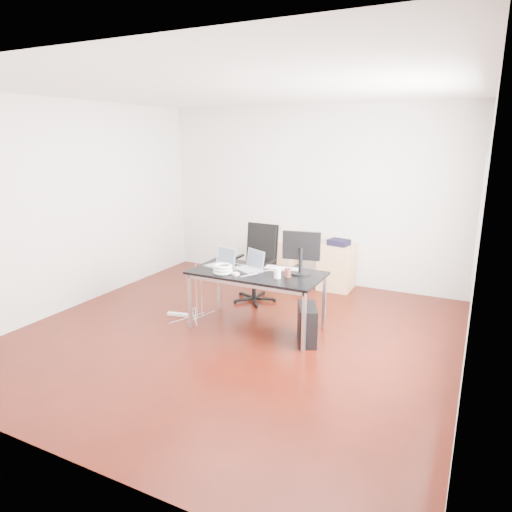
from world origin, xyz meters
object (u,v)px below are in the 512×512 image
at_px(desk, 257,276).
at_px(office_chair, 257,259).
at_px(filing_cabinet_right, 337,267).
at_px(pc_tower, 307,324).
at_px(filing_cabinet_left, 281,260).

bearing_deg(desk, office_chair, 116.15).
xyz_separation_m(desk, filing_cabinet_right, (0.43, 1.94, -0.33)).
height_order(desk, pc_tower, desk).
height_order(office_chair, filing_cabinet_left, office_chair).
xyz_separation_m(desk, office_chair, (-0.47, 0.95, -0.07)).
distance_m(desk, filing_cabinet_left, 2.04).
bearing_deg(pc_tower, office_chair, 113.48).
bearing_deg(desk, pc_tower, -8.28).
height_order(desk, filing_cabinet_right, desk).
bearing_deg(office_chair, filing_cabinet_right, 50.39).
distance_m(desk, filing_cabinet_right, 2.02).
relative_size(office_chair, filing_cabinet_right, 1.54).
bearing_deg(filing_cabinet_right, desk, -102.51).
xyz_separation_m(filing_cabinet_left, filing_cabinet_right, (0.95, 0.00, 0.00)).
height_order(filing_cabinet_left, pc_tower, filing_cabinet_left).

